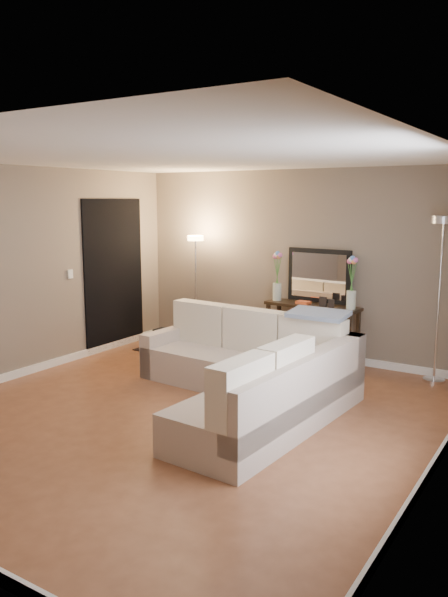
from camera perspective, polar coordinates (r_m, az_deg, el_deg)
The scene contains 21 objects.
floor at distance 6.14m, azimuth -4.07°, elevation -11.30°, with size 5.00×5.50×0.01m, color brown.
ceiling at distance 5.75m, azimuth -4.39°, elevation 13.79°, with size 5.00×5.50×0.01m, color white.
wall_back at distance 8.17m, azimuth 7.38°, elevation 3.35°, with size 5.00×0.02×2.60m, color #76695B.
wall_left at distance 7.56m, azimuth -19.74°, elevation 2.35°, with size 0.02×5.50×2.60m, color #76695B.
wall_right at distance 4.78m, azimuth 20.79°, elevation -1.72°, with size 0.02×5.50×2.60m, color #76695B.
baseboard_back at distance 8.37m, azimuth 7.12°, elevation -5.20°, with size 5.00×0.03×0.10m, color white.
baseboard_left at distance 7.78m, azimuth -19.09°, elevation -6.82°, with size 0.03×5.50×0.10m, color white.
baseboard_right at distance 5.16m, azimuth 19.65°, elevation -15.43°, with size 0.03×5.50×0.10m, color white.
doorway at distance 8.70m, azimuth -10.71°, elevation 2.32°, with size 0.02×1.20×2.20m, color black.
switch_plate at distance 8.09m, azimuth -14.83°, elevation 2.33°, with size 0.02×0.08×0.12m, color white.
sectional_sofa at distance 6.35m, azimuth 2.77°, elevation -7.33°, with size 2.62×2.62×0.91m.
throw_blanket at distance 6.51m, azimuth 9.22°, elevation -1.50°, with size 0.65×0.37×0.05m, color gray.
console_table at distance 7.96m, azimuth 8.06°, elevation -3.01°, with size 1.33×0.45×0.81m.
leaning_mirror at distance 7.95m, azimuth 9.29°, elevation 2.22°, with size 0.93×0.12×0.72m.
table_decor at distance 7.82m, azimuth 8.50°, elevation -0.39°, with size 0.56×0.13×0.13m.
flower_vase_left at distance 8.08m, azimuth 5.24°, elevation 1.86°, with size 0.15×0.13×0.69m.
flower_vase_right at distance 7.57m, azimuth 12.39°, elevation 1.14°, with size 0.15×0.13×0.69m.
floor_lamp_lit at distance 8.62m, azimuth -2.79°, elevation 2.93°, with size 0.24×0.24×1.67m.
floor_lamp_unlit at distance 7.32m, azimuth 20.50°, elevation 2.99°, with size 0.32×0.32×2.00m.
charcoal_rug at distance 8.64m, azimuth -4.46°, elevation -4.97°, with size 1.09×0.82×0.01m, color black.
black_bag at distance 8.64m, azimuth -5.77°, elevation -3.69°, with size 0.31×0.22×0.20m, color black.
Camera 1 is at (3.41, -4.60, 2.20)m, focal length 35.00 mm.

